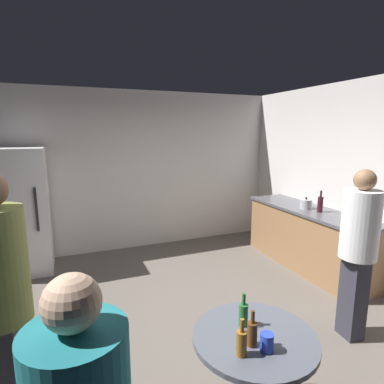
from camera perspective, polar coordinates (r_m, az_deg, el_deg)
ground_plane at (r=3.59m, az=-1.40°, el=-24.34°), size 5.20×5.20×0.10m
wall_back at (r=5.52m, az=-11.25°, el=3.65°), size 5.32×0.06×2.70m
wall_side_right at (r=4.63m, az=30.59°, el=1.01°), size 0.06×5.20×2.70m
refrigerator at (r=5.10m, az=-28.25°, el=-3.14°), size 0.70×0.68×1.80m
kitchen_counter at (r=5.08m, az=20.18°, el=-7.81°), size 0.64×2.19×0.90m
kettle at (r=4.95m, az=19.86°, el=-2.05°), size 0.24×0.17×0.18m
wine_bottle_on_counter at (r=4.80m, az=22.12°, el=-2.01°), size 0.08×0.08×0.31m
foreground_table at (r=2.32m, az=11.16°, el=-26.13°), size 0.80×0.80×0.73m
beer_bottle_amber at (r=2.04m, az=8.93°, el=-25.18°), size 0.06×0.06×0.23m
beer_bottle_brown at (r=2.12m, az=10.80°, el=-23.68°), size 0.06×0.06×0.23m
beer_bottle_green at (r=2.29m, az=9.25°, el=-20.86°), size 0.06×0.06×0.23m
plastic_cup_blue at (r=2.12m, az=13.34°, el=-24.88°), size 0.08×0.08×0.11m
person_in_white_shirt at (r=3.42m, az=27.83°, el=-8.01°), size 0.38×0.38×1.68m
person_in_olive_shirt at (r=2.29m, az=-31.27°, el=-15.47°), size 0.40×0.40×1.80m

